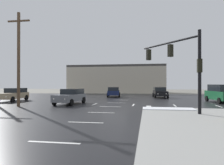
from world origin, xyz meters
TOP-DOWN VIEW (x-y plane):
  - ground_plane at (0.00, 0.00)m, footprint 120.00×120.00m
  - road_asphalt at (0.00, 0.00)m, footprint 44.00×44.00m
  - snow_strip_curbside at (5.00, -4.00)m, footprint 4.00×1.60m
  - lane_markings at (1.20, -1.38)m, footprint 36.15×36.15m
  - traffic_signal_mast at (5.72, -5.09)m, footprint 3.84×4.94m
  - strip_building_background at (-3.79, 29.39)m, footprint 22.58×8.00m
  - suv_green at (11.63, 4.25)m, footprint 2.61×4.99m
  - sedan_navy at (-1.94, 12.44)m, footprint 2.44×4.68m
  - sedan_black at (5.32, 11.93)m, footprint 2.24×4.62m
  - sedan_tan at (-12.82, 2.44)m, footprint 2.19×4.61m
  - sedan_grey at (-4.57, -0.05)m, footprint 2.36×4.66m
  - utility_pole_mid at (-8.51, -3.15)m, footprint 2.20×0.28m

SIDE VIEW (x-z plane):
  - ground_plane at x=0.00m, z-range 0.00..0.00m
  - road_asphalt at x=0.00m, z-range 0.00..0.02m
  - lane_markings at x=1.20m, z-range 0.02..0.03m
  - snow_strip_curbside at x=5.00m, z-range 0.14..0.20m
  - sedan_navy at x=-1.94m, z-range 0.06..1.64m
  - sedan_black at x=5.32m, z-range 0.06..1.64m
  - sedan_tan at x=-12.82m, z-range 0.06..1.64m
  - sedan_grey at x=-4.57m, z-range 0.06..1.64m
  - suv_green at x=11.63m, z-range 0.08..2.11m
  - strip_building_background at x=-3.79m, z-range 0.00..6.46m
  - traffic_signal_mast at x=5.72m, z-range 1.15..6.74m
  - utility_pole_mid at x=-8.51m, z-range 0.21..9.03m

